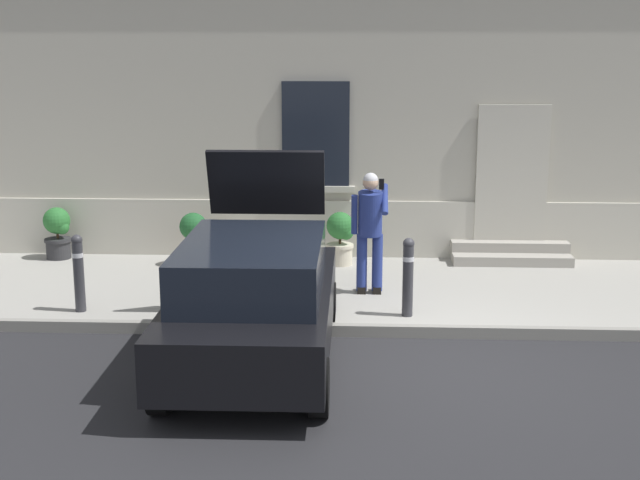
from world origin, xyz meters
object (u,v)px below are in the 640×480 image
object	(u,v)px
person_on_phone	(370,225)
planter_terracotta	(194,238)
hatchback_car_black	(254,299)
bollard_far_left	(79,270)
bollard_near_person	(408,274)
planter_cream	(341,237)
planter_charcoal	(58,232)

from	to	relation	value
person_on_phone	planter_terracotta	distance (m)	3.22
person_on_phone	planter_terracotta	size ratio (longest dim) A/B	2.03
hatchback_car_black	person_on_phone	bearing A→B (deg)	61.88
hatchback_car_black	bollard_far_left	size ratio (longest dim) A/B	3.90
hatchback_car_black	bollard_near_person	size ratio (longest dim) A/B	3.90
planter_terracotta	planter_cream	distance (m)	2.35
hatchback_car_black	bollard_far_left	distance (m)	2.92
person_on_phone	planter_charcoal	bearing A→B (deg)	150.42
bollard_near_person	planter_terracotta	xyz separation A→B (m)	(-3.28, 2.51, -0.11)
hatchback_car_black	planter_cream	bearing A→B (deg)	78.04
hatchback_car_black	person_on_phone	size ratio (longest dim) A/B	2.33
person_on_phone	planter_cream	bearing A→B (deg)	95.43
hatchback_car_black	bollard_near_person	xyz separation A→B (m)	(1.82, 1.49, -0.09)
bollard_far_left	planter_cream	distance (m)	4.34
hatchback_car_black	bollard_far_left	bearing A→B (deg)	149.43
bollard_near_person	planter_terracotta	world-z (taller)	bollard_near_person
bollard_near_person	planter_cream	bearing A→B (deg)	109.28
bollard_near_person	bollard_far_left	distance (m)	4.34
bollard_near_person	person_on_phone	world-z (taller)	person_on_phone
planter_terracotta	planter_cream	bearing A→B (deg)	4.19
planter_charcoal	planter_cream	size ratio (longest dim) A/B	1.00
planter_cream	person_on_phone	bearing A→B (deg)	-74.97
planter_cream	bollard_near_person	bearing A→B (deg)	-70.72
hatchback_car_black	bollard_far_left	world-z (taller)	hatchback_car_black
bollard_far_left	planter_terracotta	world-z (taller)	bollard_far_left
bollard_near_person	planter_terracotta	distance (m)	4.14
bollard_near_person	planter_charcoal	distance (m)	6.32
bollard_far_left	planter_charcoal	xyz separation A→B (m)	(-1.28, 2.88, -0.11)
bollard_near_person	planter_cream	distance (m)	2.85
hatchback_car_black	planter_cream	size ratio (longest dim) A/B	4.74
planter_charcoal	planter_terracotta	xyz separation A→B (m)	(2.34, -0.36, 0.00)
planter_terracotta	bollard_far_left	bearing A→B (deg)	-112.82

